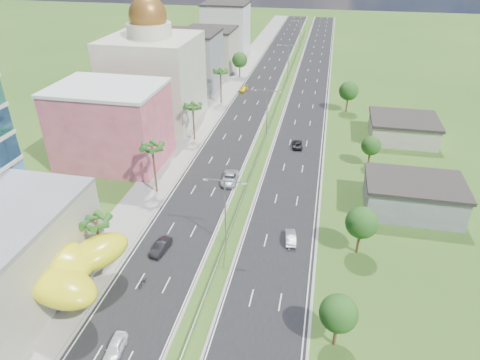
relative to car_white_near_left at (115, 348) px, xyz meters
The scene contains 33 objects.
ground 13.34m from the car_white_near_left, 56.01° to the left, with size 500.00×500.00×0.00m, color #2D5119.
road_left 101.04m from the car_white_near_left, 90.03° to the left, with size 11.00×260.00×0.04m, color black.
road_right 102.14m from the car_white_near_left, 81.59° to the left, with size 11.00×260.00×0.04m, color black.
sidewalk_left 101.49m from the car_white_near_left, 95.40° to the left, with size 7.00×260.00×0.12m, color gray.
median_guardrail 83.36m from the car_white_near_left, 84.88° to the left, with size 0.10×216.06×0.76m.
streetlight_median_b 23.11m from the car_white_near_left, 70.52° to the left, with size 6.04×0.25×11.00m.
streetlight_median_c 61.78m from the car_white_near_left, 83.05° to the left, with size 6.04×0.25×11.00m.
streetlight_median_d 106.47m from the car_white_near_left, 85.98° to the left, with size 6.04×0.25×11.00m.
streetlight_median_e 151.34m from the car_white_near_left, 87.18° to the left, with size 6.04×0.25×11.00m.
lime_canopy 15.00m from the car_white_near_left, 150.72° to the left, with size 18.00×15.00×7.40m.
pink_shophouse 48.17m from the car_white_near_left, 115.53° to the left, with size 20.00×15.00×15.00m, color #B64A5E.
domed_building 69.97m from the car_white_near_left, 107.29° to the left, with size 20.00×20.00×28.70m.
midrise_grey 93.40m from the car_white_near_left, 102.12° to the left, with size 16.00×15.00×16.00m, color slate.
midrise_beige 114.86m from the car_white_near_left, 99.81° to the left, with size 16.00×15.00×13.00m, color #9D9681.
midrise_white 137.69m from the car_white_near_left, 98.18° to the left, with size 16.00×15.00×18.00m, color silver.
shed_near 50.58m from the car_white_near_left, 45.48° to the left, with size 15.00×10.00×5.00m, color slate.
shed_far 75.93m from the car_white_near_left, 60.45° to the left, with size 14.00×12.00×4.40m, color #9D9681.
palm_tree_b 16.57m from the car_white_near_left, 121.70° to the left, with size 3.60×3.60×8.10m.
palm_tree_c 34.88m from the car_white_near_left, 103.70° to the left, with size 3.60×3.60×9.60m.
palm_tree_d 57.02m from the car_white_near_left, 98.18° to the left, with size 3.60×3.60×8.60m.
palm_tree_e 81.79m from the car_white_near_left, 95.68° to the left, with size 3.60×3.60×9.40m.
leafy_tree_lfar 106.46m from the car_white_near_left, 94.34° to the left, with size 4.90×4.90×8.05m.
leafy_tree_ra 24.54m from the car_white_near_left, 14.45° to the left, with size 4.20×4.20×6.90m.
leafy_tree_rb 35.35m from the car_white_near_left, 41.07° to the left, with size 4.55×4.55×7.47m.
leafy_tree_rc 59.04m from the car_white_near_left, 60.02° to the left, with size 3.85×3.85×6.33m.
leafy_tree_rd 85.08m from the car_white_near_left, 72.57° to the left, with size 4.90×4.90×8.05m.
car_white_near_left is the anchor object (origin of this frame).
car_dark_left 17.61m from the car_white_near_left, 94.57° to the left, with size 1.56×4.47×1.47m, color black.
car_silver_mid_left 39.22m from the car_white_near_left, 84.21° to the left, with size 2.71×5.88×1.63m, color #ADB0B5.
car_yellow_far_left 92.29m from the car_white_near_left, 92.51° to the left, with size 1.84×4.53×1.31m, color gold.
car_silver_right 28.99m from the car_white_near_left, 54.67° to the left, with size 1.49×4.27×1.41m, color #B5B8BE.
car_dark_far_right 58.76m from the car_white_near_left, 75.36° to the left, with size 2.14×4.64×1.29m, color black.
motorcycle 10.55m from the car_white_near_left, 96.63° to the left, with size 0.59×1.94×1.24m, color black.
Camera 1 is at (12.25, -38.96, 39.79)m, focal length 32.00 mm.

